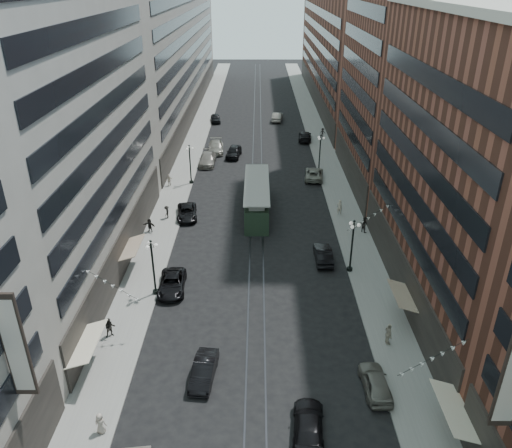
{
  "coord_description": "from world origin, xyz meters",
  "views": [
    {
      "loc": [
        0.13,
        -9.97,
        26.27
      ],
      "look_at": [
        -0.04,
        32.49,
        5.0
      ],
      "focal_mm": 35.0,
      "sensor_mm": 36.0,
      "label": 1
    }
  ],
  "objects_px": {
    "pedestrian_1": "(100,423)",
    "car_10": "(323,254)",
    "car_4": "(376,382)",
    "pedestrian_4": "(388,334)",
    "car_8": "(207,159)",
    "pedestrian_8": "(340,207)",
    "streetcar": "(257,199)",
    "pedestrian_6": "(169,180)",
    "car_14": "(277,117)",
    "car_12": "(305,136)",
    "car_6": "(308,424)",
    "pedestrian_extra_0": "(167,212)",
    "car_extra_0": "(216,147)",
    "lamppost_sw_far": "(153,265)",
    "car_7": "(187,212)",
    "lamppost_se_far": "(352,244)",
    "car_2": "(172,283)",
    "lamppost_sw_mid": "(190,163)",
    "car_9": "(215,118)",
    "car_5": "(204,370)",
    "pedestrian_2": "(110,328)",
    "car_13": "(234,152)",
    "car_11": "(314,174)",
    "pedestrian_7": "(364,224)",
    "pedestrian_9": "(323,132)",
    "lamppost_se_mid": "(320,152)"
  },
  "relations": [
    {
      "from": "pedestrian_1",
      "to": "car_10",
      "type": "height_order",
      "value": "pedestrian_1"
    },
    {
      "from": "car_4",
      "to": "pedestrian_4",
      "type": "height_order",
      "value": "pedestrian_4"
    },
    {
      "from": "car_8",
      "to": "pedestrian_8",
      "type": "distance_m",
      "value": 25.3
    },
    {
      "from": "streetcar",
      "to": "pedestrian_6",
      "type": "height_order",
      "value": "streetcar"
    },
    {
      "from": "car_14",
      "to": "car_12",
      "type": "bearing_deg",
      "value": 116.43
    },
    {
      "from": "car_6",
      "to": "pedestrian_extra_0",
      "type": "distance_m",
      "value": 34.15
    },
    {
      "from": "car_10",
      "to": "car_12",
      "type": "xyz_separation_m",
      "value": [
        1.6,
        41.53,
        0.02
      ]
    },
    {
      "from": "car_extra_0",
      "to": "pedestrian_1",
      "type": "bearing_deg",
      "value": -96.72
    },
    {
      "from": "car_4",
      "to": "pedestrian_1",
      "type": "height_order",
      "value": "pedestrian_1"
    },
    {
      "from": "lamppost_sw_far",
      "to": "pedestrian_4",
      "type": "height_order",
      "value": "lamppost_sw_far"
    },
    {
      "from": "pedestrian_4",
      "to": "car_7",
      "type": "bearing_deg",
      "value": 30.95
    },
    {
      "from": "pedestrian_6",
      "to": "car_8",
      "type": "bearing_deg",
      "value": -139.78
    },
    {
      "from": "car_10",
      "to": "pedestrian_8",
      "type": "distance_m",
      "value": 11.44
    },
    {
      "from": "lamppost_se_far",
      "to": "car_2",
      "type": "relative_size",
      "value": 1.08
    },
    {
      "from": "pedestrian_1",
      "to": "car_extra_0",
      "type": "height_order",
      "value": "car_extra_0"
    },
    {
      "from": "lamppost_sw_mid",
      "to": "car_9",
      "type": "bearing_deg",
      "value": 88.45
    },
    {
      "from": "car_5",
      "to": "pedestrian_8",
      "type": "distance_m",
      "value": 30.87
    },
    {
      "from": "car_9",
      "to": "pedestrian_6",
      "type": "bearing_deg",
      "value": -103.5
    },
    {
      "from": "car_2",
      "to": "pedestrian_2",
      "type": "relative_size",
      "value": 3.0
    },
    {
      "from": "lamppost_sw_far",
      "to": "car_14",
      "type": "relative_size",
      "value": 1.08
    },
    {
      "from": "car_13",
      "to": "pedestrian_6",
      "type": "height_order",
      "value": "pedestrian_6"
    },
    {
      "from": "pedestrian_2",
      "to": "streetcar",
      "type": "bearing_deg",
      "value": 40.69
    },
    {
      "from": "car_11",
      "to": "pedestrian_7",
      "type": "height_order",
      "value": "pedestrian_7"
    },
    {
      "from": "car_6",
      "to": "car_11",
      "type": "bearing_deg",
      "value": -90.86
    },
    {
      "from": "car_extra_0",
      "to": "car_2",
      "type": "bearing_deg",
      "value": -95.11
    },
    {
      "from": "lamppost_sw_far",
      "to": "pedestrian_9",
      "type": "xyz_separation_m",
      "value": [
        20.93,
        49.41,
        -2.16
      ]
    },
    {
      "from": "car_5",
      "to": "pedestrian_9",
      "type": "bearing_deg",
      "value": 81.31
    },
    {
      "from": "pedestrian_6",
      "to": "pedestrian_extra_0",
      "type": "height_order",
      "value": "pedestrian_6"
    },
    {
      "from": "pedestrian_1",
      "to": "car_9",
      "type": "bearing_deg",
      "value": -82.0
    },
    {
      "from": "streetcar",
      "to": "lamppost_se_mid",
      "type": "bearing_deg",
      "value": 56.7
    },
    {
      "from": "lamppost_sw_mid",
      "to": "car_10",
      "type": "bearing_deg",
      "value": -52.61
    },
    {
      "from": "car_11",
      "to": "lamppost_se_far",
      "type": "bearing_deg",
      "value": 99.15
    },
    {
      "from": "car_11",
      "to": "car_extra_0",
      "type": "bearing_deg",
      "value": -32.06
    },
    {
      "from": "pedestrian_4",
      "to": "car_10",
      "type": "xyz_separation_m",
      "value": [
        -3.58,
        12.99,
        -0.33
      ]
    },
    {
      "from": "lamppost_sw_mid",
      "to": "car_5",
      "type": "bearing_deg",
      "value": -81.75
    },
    {
      "from": "car_13",
      "to": "car_4",
      "type": "bearing_deg",
      "value": -69.04
    },
    {
      "from": "lamppost_se_mid",
      "to": "pedestrian_1",
      "type": "bearing_deg",
      "value": -111.79
    },
    {
      "from": "car_8",
      "to": "car_12",
      "type": "relative_size",
      "value": 1.09
    },
    {
      "from": "pedestrian_1",
      "to": "pedestrian_2",
      "type": "height_order",
      "value": "pedestrian_2"
    },
    {
      "from": "lamppost_sw_mid",
      "to": "car_4",
      "type": "bearing_deg",
      "value": -65.56
    },
    {
      "from": "streetcar",
      "to": "car_5",
      "type": "bearing_deg",
      "value": -97.47
    },
    {
      "from": "car_9",
      "to": "pedestrian_2",
      "type": "bearing_deg",
      "value": -100.08
    },
    {
      "from": "lamppost_se_far",
      "to": "pedestrian_2",
      "type": "relative_size",
      "value": 3.24
    },
    {
      "from": "car_11",
      "to": "pedestrian_1",
      "type": "bearing_deg",
      "value": 74.83
    },
    {
      "from": "pedestrian_4",
      "to": "car_8",
      "type": "xyz_separation_m",
      "value": [
        -18.04,
        42.04,
        -0.24
      ]
    },
    {
      "from": "pedestrian_2",
      "to": "car_10",
      "type": "bearing_deg",
      "value": 9.9
    },
    {
      "from": "lamppost_sw_far",
      "to": "car_6",
      "type": "distance_m",
      "value": 19.98
    },
    {
      "from": "car_12",
      "to": "car_5",
      "type": "bearing_deg",
      "value": 83.17
    },
    {
      "from": "streetcar",
      "to": "car_13",
      "type": "relative_size",
      "value": 2.6
    },
    {
      "from": "pedestrian_2",
      "to": "pedestrian_8",
      "type": "relative_size",
      "value": 0.93
    }
  ]
}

